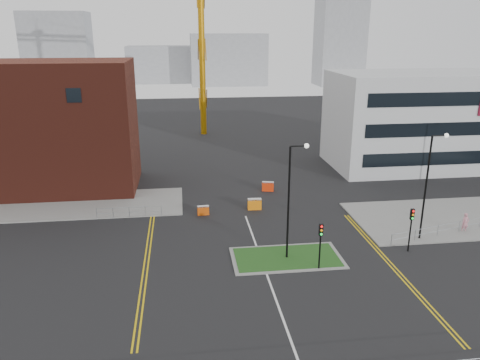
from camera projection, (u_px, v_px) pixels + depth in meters
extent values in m
plane|color=black|center=(283.00, 320.00, 28.76)|extent=(200.00, 200.00, 0.00)
cube|color=slate|center=(43.00, 206.00, 47.13)|extent=(28.00, 8.00, 0.12)
cube|color=slate|center=(478.00, 216.00, 44.60)|extent=(24.00, 10.00, 0.12)
cube|color=slate|center=(287.00, 258.00, 36.54)|extent=(8.60, 4.60, 0.08)
cube|color=#1B4517|center=(287.00, 258.00, 36.54)|extent=(8.00, 4.00, 0.12)
cube|color=#4F1C13|center=(49.00, 127.00, 50.67)|extent=(18.00, 10.00, 14.00)
cube|color=black|center=(74.00, 95.00, 45.18)|extent=(1.40, 0.10, 1.40)
cube|color=silver|center=(429.00, 120.00, 60.26)|extent=(25.00, 12.00, 12.00)
cube|color=black|center=(451.00, 158.00, 55.65)|extent=(22.00, 0.10, 1.60)
cube|color=black|center=(455.00, 129.00, 54.57)|extent=(22.00, 0.10, 1.60)
cube|color=black|center=(460.00, 99.00, 53.50)|extent=(22.00, 0.10, 1.60)
cylinder|color=#B9790A|center=(201.00, 34.00, 75.43)|extent=(1.00, 1.00, 32.92)
cylinder|color=black|center=(288.00, 204.00, 35.18)|extent=(0.16, 0.16, 9.00)
cylinder|color=black|center=(299.00, 146.00, 33.87)|extent=(1.20, 0.10, 0.10)
sphere|color=silver|center=(307.00, 146.00, 33.95)|extent=(0.36, 0.36, 0.36)
cylinder|color=black|center=(425.00, 189.00, 38.50)|extent=(0.16, 0.16, 9.00)
cylinder|color=black|center=(439.00, 136.00, 37.20)|extent=(1.20, 0.10, 0.10)
sphere|color=silver|center=(447.00, 136.00, 37.27)|extent=(0.36, 0.36, 0.36)
cylinder|color=black|center=(320.00, 251.00, 34.45)|extent=(0.12, 0.12, 3.00)
cube|color=black|center=(321.00, 230.00, 33.93)|extent=(0.28, 0.22, 0.90)
sphere|color=red|center=(322.00, 227.00, 33.71)|extent=(0.18, 0.18, 0.18)
sphere|color=orange|center=(322.00, 230.00, 33.80)|extent=(0.18, 0.18, 0.18)
sphere|color=#0CCC33|center=(321.00, 234.00, 33.90)|extent=(0.18, 0.18, 0.18)
cylinder|color=black|center=(410.00, 234.00, 37.29)|extent=(0.12, 0.12, 3.00)
cube|color=black|center=(412.00, 214.00, 36.77)|extent=(0.28, 0.22, 0.90)
sphere|color=red|center=(413.00, 211.00, 36.56)|extent=(0.18, 0.18, 0.18)
sphere|color=orange|center=(413.00, 215.00, 36.65)|extent=(0.18, 0.18, 0.18)
sphere|color=#0CCC33|center=(413.00, 218.00, 36.74)|extent=(0.18, 0.18, 0.18)
cylinder|color=gray|center=(129.00, 207.00, 44.12)|extent=(6.00, 0.04, 0.04)
cylinder|color=gray|center=(129.00, 212.00, 44.28)|extent=(6.00, 0.04, 0.04)
cylinder|color=gray|center=(97.00, 214.00, 43.92)|extent=(0.05, 0.05, 1.10)
cylinder|color=gray|center=(161.00, 211.00, 44.63)|extent=(0.05, 0.05, 1.10)
cylinder|color=gray|center=(480.00, 223.00, 41.91)|extent=(19.01, 5.04, 0.04)
cylinder|color=gray|center=(391.00, 240.00, 38.41)|extent=(0.05, 0.05, 1.10)
cube|color=silver|center=(277.00, 302.00, 30.65)|extent=(0.15, 30.00, 0.01)
cube|color=gold|center=(146.00, 255.00, 37.13)|extent=(0.12, 24.00, 0.01)
cube|color=gold|center=(149.00, 254.00, 37.16)|extent=(0.12, 24.00, 0.01)
cube|color=gold|center=(389.00, 265.00, 35.56)|extent=(0.12, 20.00, 0.01)
cube|color=gold|center=(393.00, 264.00, 35.60)|extent=(0.12, 20.00, 0.01)
cube|color=gray|center=(59.00, 52.00, 133.95)|extent=(18.00, 12.00, 22.00)
cube|color=gray|center=(228.00, 59.00, 150.30)|extent=(24.00, 12.00, 16.00)
cube|color=gray|center=(340.00, 40.00, 147.93)|extent=(14.00, 12.00, 28.00)
cube|color=gray|center=(173.00, 64.00, 158.20)|extent=(30.00, 12.00, 12.00)
imported|color=#CE8594|center=(465.00, 223.00, 40.96)|extent=(0.67, 0.45, 1.81)
cube|color=#D24C0B|center=(203.00, 210.00, 45.00)|extent=(1.13, 0.46, 0.92)
cube|color=silver|center=(203.00, 206.00, 44.87)|extent=(1.13, 0.46, 0.11)
cube|color=orange|center=(255.00, 204.00, 46.34)|extent=(1.37, 0.50, 1.12)
cube|color=silver|center=(255.00, 199.00, 46.18)|extent=(1.37, 0.50, 0.13)
cube|color=#EF350D|center=(268.00, 186.00, 51.68)|extent=(1.33, 0.73, 1.06)
cube|color=silver|center=(268.00, 182.00, 51.53)|extent=(1.33, 0.73, 0.13)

